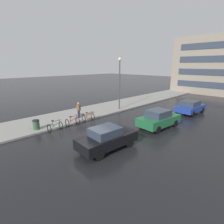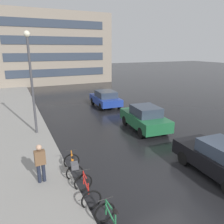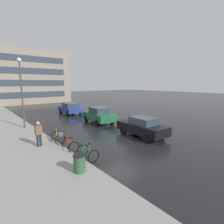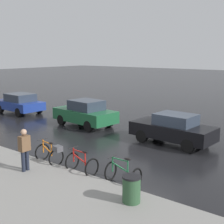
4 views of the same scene
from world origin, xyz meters
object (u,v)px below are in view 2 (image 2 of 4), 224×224
bicycle_nearest (112,223)px  streetlamp (31,74)px  pedestrian (40,163)px  car_black (221,159)px  bicycle_third (73,166)px  bicycle_second (87,190)px  car_green (145,118)px  car_blue (106,98)px

bicycle_nearest → streetlamp: 9.64m
pedestrian → car_black: bearing=-19.6°
bicycle_nearest → car_black: bearing=9.5°
streetlamp → pedestrian: bearing=-94.4°
bicycle_nearest → bicycle_third: size_ratio=0.82×
bicycle_third → streetlamp: streetlamp is taller
bicycle_second → car_green: size_ratio=0.27×
bicycle_third → pedestrian: bearing=-177.2°
bicycle_third → streetlamp: (-0.87, 5.51, 3.33)m
bicycle_second → bicycle_third: (-0.04, 1.66, 0.09)m
pedestrian → bicycle_nearest: bearing=-66.0°
pedestrian → car_blue: bearing=55.2°
bicycle_third → car_green: bearing=31.2°
bicycle_second → bicycle_third: bicycle_third is taller
car_blue → bicycle_nearest: bearing=-112.4°
bicycle_second → car_blue: size_ratio=0.29×
bicycle_second → car_blue: (5.78, 11.84, 0.36)m
bicycle_third → pedestrian: 1.39m
bicycle_second → bicycle_third: bearing=91.3°
car_black → car_blue: bearing=89.1°
bicycle_nearest → car_green: 8.92m
bicycle_third → car_black: (5.62, -2.53, 0.28)m
car_green → pedestrian: bearing=-153.3°
bicycle_nearest → car_green: car_green is taller
car_green → car_blue: (0.03, 6.67, -0.05)m
bicycle_nearest → streetlamp: streetlamp is taller
bicycle_nearest → bicycle_second: bicycle_nearest is taller
pedestrian → streetlamp: streetlamp is taller
car_green → pedestrian: pedestrian is taller
car_black → streetlamp: bearing=128.9°
car_black → pedestrian: bearing=160.4°
car_black → car_blue: 12.70m
bicycle_second → pedestrian: pedestrian is taller
bicycle_third → pedestrian: size_ratio=0.80×
bicycle_nearest → car_black: size_ratio=0.27×
bicycle_nearest → car_green: (5.58, 6.94, 0.41)m
car_green → car_blue: bearing=89.7°
bicycle_nearest → car_blue: size_ratio=0.29×
car_black → pedestrian: 7.35m
car_black → bicycle_nearest: bearing=-170.5°
car_green → pedestrian: (-7.09, -3.57, 0.17)m
pedestrian → bicycle_third: bearing=2.8°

